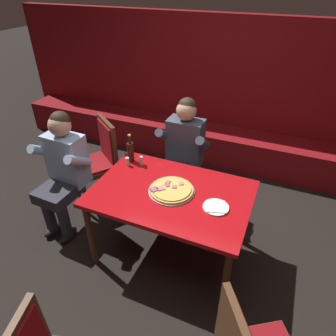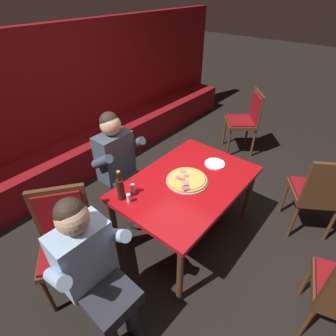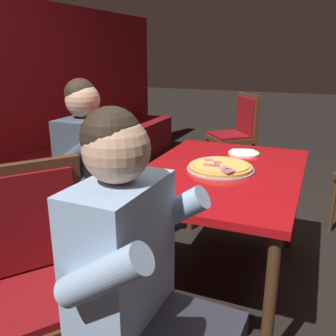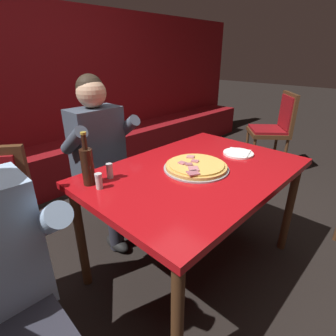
% 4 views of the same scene
% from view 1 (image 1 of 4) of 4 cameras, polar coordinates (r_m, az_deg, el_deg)
% --- Properties ---
extents(ground_plane, '(24.00, 24.00, 0.00)m').
position_cam_1_polar(ground_plane, '(3.09, 0.53, -15.53)').
color(ground_plane, black).
extents(booth_wall_panel, '(6.80, 0.16, 1.90)m').
position_cam_1_polar(booth_wall_panel, '(4.35, 12.11, 14.30)').
color(booth_wall_panel, maroon).
rests_on(booth_wall_panel, ground_plane).
extents(booth_bench, '(6.46, 0.48, 0.46)m').
position_cam_1_polar(booth_bench, '(4.35, 10.06, 4.11)').
color(booth_bench, maroon).
rests_on(booth_bench, ground_plane).
extents(main_dining_table, '(1.35, 0.92, 0.75)m').
position_cam_1_polar(main_dining_table, '(2.62, 0.61, -5.89)').
color(main_dining_table, '#4C2D19').
rests_on(main_dining_table, ground_plane).
extents(pizza, '(0.40, 0.40, 0.05)m').
position_cam_1_polar(pizza, '(2.57, 0.68, -4.18)').
color(pizza, '#9E9EA3').
rests_on(pizza, main_dining_table).
extents(plate_white_paper, '(0.21, 0.21, 0.02)m').
position_cam_1_polar(plate_white_paper, '(2.44, 9.11, -7.36)').
color(plate_white_paper, white).
rests_on(plate_white_paper, main_dining_table).
extents(beer_bottle, '(0.07, 0.07, 0.29)m').
position_cam_1_polar(beer_bottle, '(2.94, -7.15, 3.17)').
color(beer_bottle, black).
rests_on(beer_bottle, main_dining_table).
extents(shaker_parmesan, '(0.04, 0.04, 0.09)m').
position_cam_1_polar(shaker_parmesan, '(2.92, -7.72, 1.16)').
color(shaker_parmesan, silver).
rests_on(shaker_parmesan, main_dining_table).
extents(shaker_red_pepper_flakes, '(0.04, 0.04, 0.09)m').
position_cam_1_polar(shaker_red_pepper_flakes, '(2.92, -5.11, 1.35)').
color(shaker_red_pepper_flakes, silver).
rests_on(shaker_red_pepper_flakes, main_dining_table).
extents(diner_seated_blue_shirt, '(0.53, 0.53, 1.27)m').
position_cam_1_polar(diner_seated_blue_shirt, '(3.22, 2.74, 3.13)').
color(diner_seated_blue_shirt, black).
rests_on(diner_seated_blue_shirt, ground_plane).
extents(dining_chair_near_right, '(0.62, 0.62, 1.01)m').
position_cam_1_polar(dining_chair_near_right, '(3.44, -12.89, 2.06)').
color(dining_chair_near_right, '#4C2D19').
rests_on(dining_chair_near_right, ground_plane).
extents(diner_standing_companion, '(0.54, 0.54, 1.27)m').
position_cam_1_polar(diner_standing_companion, '(3.11, -19.45, -0.27)').
color(diner_standing_companion, black).
rests_on(diner_standing_companion, ground_plane).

